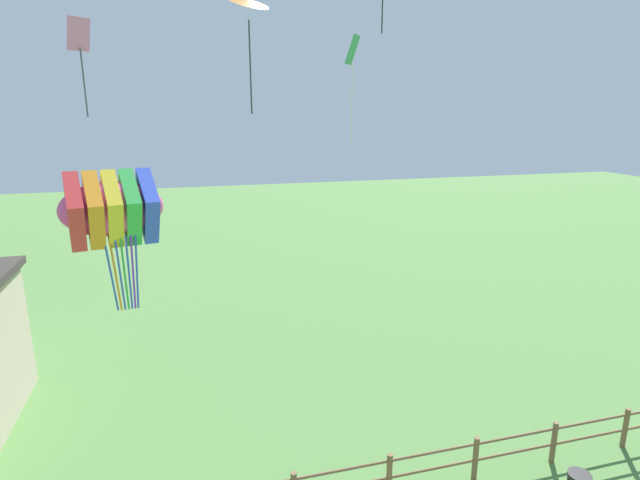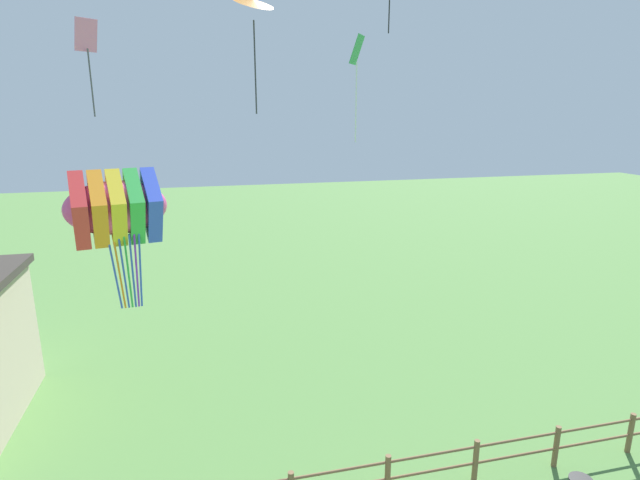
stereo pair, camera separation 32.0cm
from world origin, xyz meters
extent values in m
cylinder|color=brown|center=(1.16, 6.17, 0.59)|extent=(0.14, 0.14, 1.17)
cylinder|color=brown|center=(3.49, 6.17, 0.59)|extent=(0.14, 0.14, 1.17)
cylinder|color=brown|center=(5.82, 6.17, 0.59)|extent=(0.14, 0.14, 1.17)
cylinder|color=brown|center=(8.15, 6.17, 0.59)|extent=(0.14, 0.14, 1.17)
cylinder|color=brown|center=(0.00, 6.17, 1.00)|extent=(20.96, 0.07, 0.07)
cylinder|color=black|center=(5.38, 4.81, 0.77)|extent=(0.54, 0.54, 0.04)
ellipsoid|color=#E54C8C|center=(-5.07, 11.53, 6.39)|extent=(3.15, 2.63, 2.08)
cube|color=red|center=(-5.98, 11.32, 6.39)|extent=(0.84, 2.15, 2.12)
cube|color=orange|center=(-5.53, 11.42, 6.39)|extent=(0.84, 2.15, 2.12)
cube|color=yellow|center=(-5.07, 11.53, 6.39)|extent=(0.84, 2.15, 2.12)
cube|color=green|center=(-4.61, 11.63, 6.39)|extent=(0.84, 2.15, 2.12)
cube|color=blue|center=(-4.15, 11.73, 6.39)|extent=(0.84, 2.15, 2.12)
cylinder|color=blue|center=(-5.25, 11.28, 4.56)|extent=(0.21, 0.36, 2.28)
cylinder|color=orange|center=(-5.13, 11.28, 4.56)|extent=(0.16, 0.37, 2.28)
cylinder|color=blue|center=(-5.01, 11.28, 4.56)|extent=(0.11, 0.38, 2.28)
cylinder|color=green|center=(-4.89, 11.28, 4.56)|extent=(0.05, 0.37, 2.28)
cylinder|color=blue|center=(-4.77, 11.29, 4.56)|extent=(0.11, 0.38, 2.28)
cylinder|color=purple|center=(-4.66, 11.31, 4.56)|extent=(0.16, 0.37, 2.28)
cylinder|color=blue|center=(-4.56, 11.33, 4.56)|extent=(0.21, 0.36, 2.28)
cylinder|color=black|center=(4.98, 16.92, 12.83)|extent=(0.05, 0.05, 1.57)
cone|color=orange|center=(-0.74, 14.14, 12.42)|extent=(1.76, 1.72, 0.65)
cylinder|color=#333338|center=(-0.74, 14.14, 10.40)|extent=(0.05, 0.05, 2.94)
cube|color=green|center=(2.31, 12.69, 10.89)|extent=(0.64, 0.72, 0.87)
cylinder|color=white|center=(2.31, 12.69, 9.28)|extent=(0.05, 0.05, 2.50)
cube|color=pink|center=(-5.99, 15.09, 11.37)|extent=(0.75, 0.66, 0.99)
cylinder|color=#4C4C51|center=(-5.99, 15.09, 9.90)|extent=(0.05, 0.05, 2.13)
camera|label=1|loc=(-3.11, -3.14, 9.00)|focal=28.00mm
camera|label=2|loc=(-2.80, -3.22, 9.00)|focal=28.00mm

